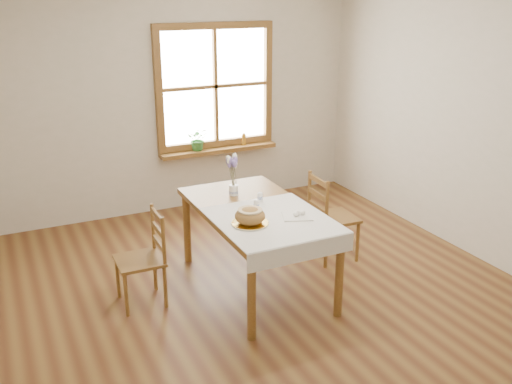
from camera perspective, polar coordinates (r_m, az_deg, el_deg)
ground at (r=5.01m, az=1.51°, el=-10.80°), size 5.00×5.00×0.00m
room_walls at (r=4.39m, az=1.71°, el=8.75°), size 4.60×5.10×2.65m
window at (r=6.86m, az=-4.11°, el=10.50°), size 1.46×0.08×1.46m
window_sill at (r=6.96m, az=-3.75°, el=4.24°), size 1.46×0.20×0.05m
dining_table at (r=4.95m, az=0.00°, el=-2.56°), size 0.90×1.60×0.75m
table_linen at (r=4.67m, az=1.61°, el=-2.81°), size 0.91×0.99×0.01m
chair_left at (r=4.89m, az=-11.58°, el=-6.59°), size 0.41×0.39×0.82m
chair_right at (r=5.63m, az=7.79°, el=-2.42°), size 0.45×0.43×0.88m
bread_plate at (r=4.56m, az=-0.60°, el=-3.16°), size 0.34×0.34×0.02m
bread_loaf at (r=4.54m, az=-0.60°, el=-2.28°), size 0.25×0.25×0.14m
egg_napkin at (r=4.72m, az=4.14°, el=-2.45°), size 0.29×0.27×0.01m
eggs at (r=4.71m, az=4.15°, el=-2.16°), size 0.23×0.22×0.04m
salt_shaker at (r=4.84m, az=0.04°, el=-1.26°), size 0.05×0.05×0.10m
pepper_shaker at (r=5.03m, az=0.41°, el=-0.49°), size 0.05×0.05×0.09m
flower_vase at (r=5.21m, az=-2.25°, el=0.12°), size 0.09×0.09×0.09m
lavender_bouquet at (r=5.15m, az=-2.28°, el=2.10°), size 0.15×0.15×0.28m
potted_plant at (r=6.84m, az=-5.80°, el=5.03°), size 0.32×0.34×0.21m
amber_bottle at (r=7.06m, az=-1.23°, el=5.34°), size 0.05×0.05×0.15m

